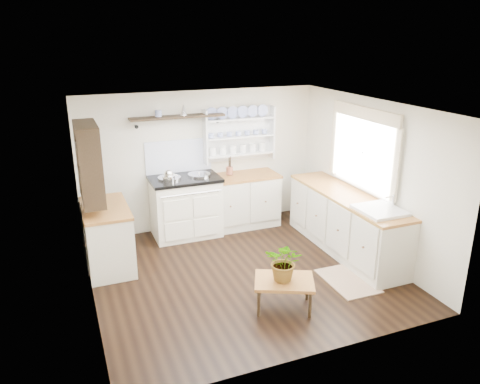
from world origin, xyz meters
TOP-DOWN VIEW (x-y plane):
  - floor at (0.00, 0.00)m, footprint 4.00×3.80m
  - wall_back at (0.00, 1.90)m, footprint 4.00×0.02m
  - wall_right at (2.00, 0.00)m, footprint 0.02×3.80m
  - wall_left at (-2.00, 0.00)m, footprint 0.02×3.80m
  - ceiling at (0.00, 0.00)m, footprint 4.00×3.80m
  - window at (1.95, 0.15)m, footprint 0.08×1.55m
  - aga_cooker at (-0.38, 1.57)m, footprint 1.10×0.76m
  - back_cabinets at (0.60, 1.60)m, footprint 1.27×0.63m
  - right_cabinets at (1.70, 0.10)m, footprint 0.62×2.43m
  - belfast_sink at (1.70, -0.65)m, footprint 0.55×0.60m
  - left_cabinets at (-1.70, 0.90)m, footprint 0.62×1.13m
  - plate_rack at (0.65, 1.86)m, footprint 1.20×0.22m
  - high_shelf at (-0.40, 1.78)m, footprint 1.50×0.29m
  - left_shelving at (-1.84, 0.90)m, footprint 0.28×0.80m
  - kettle at (-0.66, 1.45)m, footprint 0.19×0.19m
  - utensil_crock at (0.43, 1.68)m, footprint 0.11×0.11m
  - center_table at (0.12, -0.99)m, footprint 0.84×0.74m
  - potted_plant at (0.12, -0.99)m, footprint 0.58×0.57m
  - floor_rug at (1.20, -0.75)m, footprint 0.56×0.86m

SIDE VIEW (x-z plane):
  - floor at x=0.00m, z-range -0.01..0.01m
  - floor_rug at x=1.20m, z-range 0.00..0.02m
  - center_table at x=0.12m, z-range 0.14..0.52m
  - right_cabinets at x=1.70m, z-range 0.01..0.91m
  - left_cabinets at x=-1.70m, z-range 0.01..0.91m
  - back_cabinets at x=0.60m, z-range 0.01..0.91m
  - aga_cooker at x=-0.38m, z-range -0.01..1.01m
  - potted_plant at x=0.12m, z-range 0.38..0.86m
  - belfast_sink at x=1.70m, z-range 0.58..1.03m
  - utensil_crock at x=0.43m, z-range 0.91..1.04m
  - kettle at x=-0.66m, z-range 0.93..1.16m
  - wall_back at x=0.00m, z-range 0.00..2.30m
  - wall_right at x=2.00m, z-range 0.00..2.30m
  - wall_left at x=-2.00m, z-range 0.00..2.30m
  - left_shelving at x=-1.84m, z-range 1.02..2.08m
  - plate_rack at x=0.65m, z-range 1.11..2.01m
  - window at x=1.95m, z-range 0.95..2.17m
  - high_shelf at x=-0.40m, z-range 1.83..1.99m
  - ceiling at x=0.00m, z-range 2.29..2.30m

